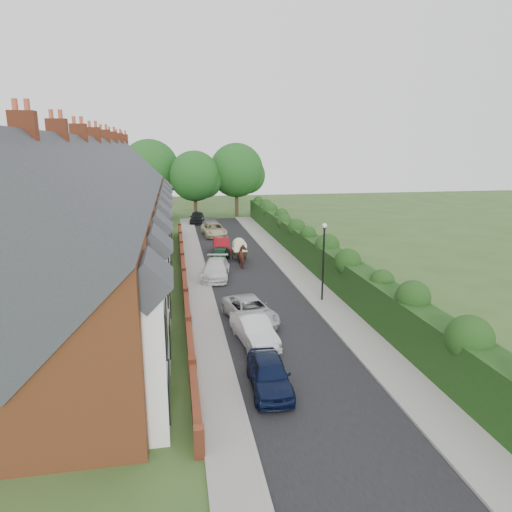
{
  "coord_description": "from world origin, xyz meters",
  "views": [
    {
      "loc": [
        -5.81,
        -23.03,
        9.89
      ],
      "look_at": [
        -0.22,
        8.2,
        2.2
      ],
      "focal_mm": 32.0,
      "sensor_mm": 36.0,
      "label": 1
    }
  ],
  "objects_px": {
    "car_navy": "(269,374)",
    "car_white": "(216,269)",
    "car_silver_b": "(250,310)",
    "horse": "(243,257)",
    "car_grey": "(211,226)",
    "car_beige": "(214,230)",
    "car_silver_a": "(254,330)",
    "horse_cart": "(240,248)",
    "car_black": "(197,217)",
    "car_green": "(220,255)",
    "car_red": "(222,245)",
    "lamppost": "(324,252)"
  },
  "relations": [
    {
      "from": "car_navy",
      "to": "car_white",
      "type": "bearing_deg",
      "value": 94.51
    },
    {
      "from": "car_silver_a",
      "to": "car_black",
      "type": "relative_size",
      "value": 0.94
    },
    {
      "from": "car_grey",
      "to": "horse_cart",
      "type": "height_order",
      "value": "horse_cart"
    },
    {
      "from": "car_silver_a",
      "to": "car_silver_b",
      "type": "height_order",
      "value": "car_silver_a"
    },
    {
      "from": "car_beige",
      "to": "car_black",
      "type": "bearing_deg",
      "value": 93.79
    },
    {
      "from": "lamppost",
      "to": "car_navy",
      "type": "height_order",
      "value": "lamppost"
    },
    {
      "from": "car_black",
      "to": "lamppost",
      "type": "bearing_deg",
      "value": -73.36
    },
    {
      "from": "car_silver_b",
      "to": "car_white",
      "type": "height_order",
      "value": "car_white"
    },
    {
      "from": "car_navy",
      "to": "car_black",
      "type": "bearing_deg",
      "value": 93.19
    },
    {
      "from": "car_green",
      "to": "car_grey",
      "type": "height_order",
      "value": "car_grey"
    },
    {
      "from": "car_navy",
      "to": "car_beige",
      "type": "xyz_separation_m",
      "value": [
        0.64,
        33.6,
        0.03
      ]
    },
    {
      "from": "lamppost",
      "to": "car_silver_b",
      "type": "xyz_separation_m",
      "value": [
        -5.2,
        -2.6,
        -2.63
      ]
    },
    {
      "from": "car_silver_b",
      "to": "horse",
      "type": "xyz_separation_m",
      "value": [
        1.45,
        12.17,
        0.2
      ]
    },
    {
      "from": "car_silver_b",
      "to": "horse_cart",
      "type": "xyz_separation_m",
      "value": [
        1.45,
        14.37,
        0.45
      ]
    },
    {
      "from": "car_silver_b",
      "to": "horse_cart",
      "type": "height_order",
      "value": "horse_cart"
    },
    {
      "from": "car_grey",
      "to": "car_black",
      "type": "distance_m",
      "value": 6.98
    },
    {
      "from": "car_green",
      "to": "car_red",
      "type": "xyz_separation_m",
      "value": [
        0.52,
        3.54,
        0.04
      ]
    },
    {
      "from": "car_white",
      "to": "car_black",
      "type": "distance_m",
      "value": 25.99
    },
    {
      "from": "car_green",
      "to": "horse_cart",
      "type": "distance_m",
      "value": 1.85
    },
    {
      "from": "car_silver_b",
      "to": "car_grey",
      "type": "relative_size",
      "value": 0.95
    },
    {
      "from": "car_navy",
      "to": "horse_cart",
      "type": "height_order",
      "value": "horse_cart"
    },
    {
      "from": "car_silver_a",
      "to": "horse_cart",
      "type": "bearing_deg",
      "value": 75.75
    },
    {
      "from": "car_silver_b",
      "to": "horse",
      "type": "height_order",
      "value": "horse"
    },
    {
      "from": "car_silver_a",
      "to": "car_grey",
      "type": "xyz_separation_m",
      "value": [
        0.38,
        31.26,
        0.03
      ]
    },
    {
      "from": "car_navy",
      "to": "car_silver_b",
      "type": "relative_size",
      "value": 0.84
    },
    {
      "from": "car_silver_b",
      "to": "car_navy",
      "type": "bearing_deg",
      "value": -105.73
    },
    {
      "from": "car_green",
      "to": "horse_cart",
      "type": "relative_size",
      "value": 1.41
    },
    {
      "from": "lamppost",
      "to": "car_green",
      "type": "bearing_deg",
      "value": 115.58
    },
    {
      "from": "car_green",
      "to": "car_white",
      "type": "bearing_deg",
      "value": -85.7
    },
    {
      "from": "car_silver_a",
      "to": "horse",
      "type": "distance_m",
      "value": 15.2
    },
    {
      "from": "car_silver_a",
      "to": "car_navy",
      "type": "bearing_deg",
      "value": -100.7
    },
    {
      "from": "lamppost",
      "to": "horse",
      "type": "bearing_deg",
      "value": 111.36
    },
    {
      "from": "car_green",
      "to": "car_black",
      "type": "xyz_separation_m",
      "value": [
        -0.88,
        21.05,
        0.13
      ]
    },
    {
      "from": "car_navy",
      "to": "car_red",
      "type": "xyz_separation_m",
      "value": [
        0.64,
        25.28,
        0.01
      ]
    },
    {
      "from": "car_grey",
      "to": "car_green",
      "type": "bearing_deg",
      "value": -93.98
    },
    {
      "from": "car_green",
      "to": "horse_cart",
      "type": "bearing_deg",
      "value": 21.19
    },
    {
      "from": "car_red",
      "to": "car_grey",
      "type": "height_order",
      "value": "car_grey"
    },
    {
      "from": "car_white",
      "to": "car_beige",
      "type": "bearing_deg",
      "value": 95.03
    },
    {
      "from": "car_beige",
      "to": "car_navy",
      "type": "bearing_deg",
      "value": -95.98
    },
    {
      "from": "lamppost",
      "to": "car_red",
      "type": "height_order",
      "value": "lamppost"
    },
    {
      "from": "car_navy",
      "to": "car_grey",
      "type": "bearing_deg",
      "value": 91.29
    },
    {
      "from": "car_silver_a",
      "to": "car_red",
      "type": "bearing_deg",
      "value": 80.13
    },
    {
      "from": "car_red",
      "to": "horse_cart",
      "type": "height_order",
      "value": "horse_cart"
    },
    {
      "from": "car_white",
      "to": "horse",
      "type": "height_order",
      "value": "horse"
    },
    {
      "from": "car_white",
      "to": "horse",
      "type": "relative_size",
      "value": 2.39
    },
    {
      "from": "car_silver_a",
      "to": "car_red",
      "type": "height_order",
      "value": "car_silver_a"
    },
    {
      "from": "lamppost",
      "to": "car_white",
      "type": "relative_size",
      "value": 1.06
    },
    {
      "from": "car_silver_a",
      "to": "car_black",
      "type": "distance_m",
      "value": 38.13
    },
    {
      "from": "lamppost",
      "to": "car_black",
      "type": "relative_size",
      "value": 1.14
    },
    {
      "from": "car_white",
      "to": "car_green",
      "type": "relative_size",
      "value": 1.28
    }
  ]
}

